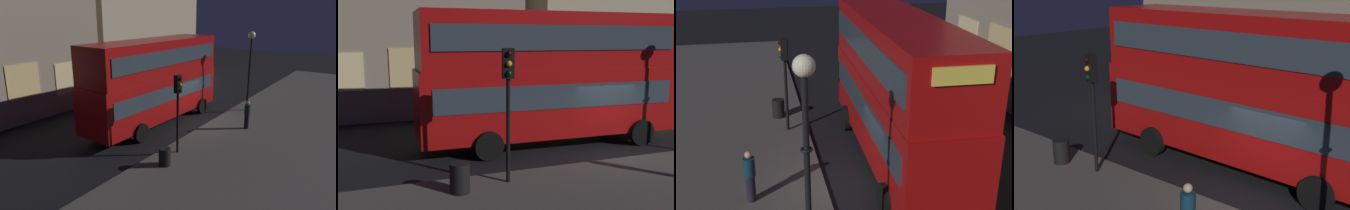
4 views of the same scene
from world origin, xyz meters
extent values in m
plane|color=black|center=(0.00, 0.00, 0.00)|extent=(80.00, 80.00, 0.00)
cube|color=#F9E09E|center=(-9.84, 8.84, 2.65)|extent=(2.18, 0.06, 1.90)
cube|color=#E5C67F|center=(-6.44, 8.84, 2.74)|extent=(2.18, 0.06, 2.11)
cube|color=#F9E09E|center=(-3.03, 8.84, 2.37)|extent=(2.18, 0.06, 2.18)
cube|color=#F2D18C|center=(4.92, 10.48, 2.69)|extent=(1.58, 0.06, 2.50)
cube|color=#F2D18C|center=(7.39, 10.48, 2.55)|extent=(1.58, 0.06, 2.04)
cube|color=#E5C67F|center=(9.87, 10.48, 2.68)|extent=(1.58, 0.06, 1.90)
cube|color=#E5C67F|center=(12.34, 10.48, 2.25)|extent=(1.58, 0.06, 1.86)
cube|color=#9E0C0C|center=(-1.80, 2.20, 1.83)|extent=(10.50, 2.81, 2.61)
cube|color=#9E0C0C|center=(-1.80, 2.20, 4.20)|extent=(10.29, 2.76, 2.11)
cube|color=#2D3842|center=(-1.80, 2.20, 2.16)|extent=(9.66, 2.85, 0.90)
cube|color=#2D3842|center=(-1.80, 2.20, 4.30)|extent=(9.66, 2.85, 0.90)
cube|color=#F2D84C|center=(3.35, 2.04, 4.78)|extent=(0.13, 1.50, 0.44)
sphere|color=white|center=(3.45, 2.85, 0.88)|extent=(0.24, 0.24, 0.24)
sphere|color=white|center=(3.40, 1.23, 0.88)|extent=(0.24, 0.24, 0.24)
cylinder|color=black|center=(1.78, 3.39, 0.53)|extent=(1.06, 0.27, 1.05)
cylinder|color=black|center=(1.70, 0.79, 0.53)|extent=(1.06, 0.27, 1.05)
cylinder|color=black|center=(-4.63, 3.59, 0.53)|extent=(1.06, 0.27, 1.05)
cylinder|color=black|center=(-4.71, 0.99, 0.53)|extent=(1.06, 0.27, 1.05)
cylinder|color=black|center=(-4.91, -1.47, 1.64)|extent=(0.12, 0.12, 3.04)
cube|color=black|center=(-4.91, -1.47, 3.58)|extent=(0.36, 0.31, 0.85)
sphere|color=black|center=(-4.93, -1.62, 3.85)|extent=(0.17, 0.17, 0.17)
sphere|color=orange|center=(-4.93, -1.62, 3.58)|extent=(0.17, 0.17, 0.17)
sphere|color=black|center=(-4.93, -1.62, 3.31)|extent=(0.17, 0.17, 0.17)
cylinder|color=black|center=(-6.41, -1.76, 0.53)|extent=(0.56, 0.56, 0.82)
camera|label=1|loc=(-17.30, -9.46, 6.90)|focal=34.39mm
camera|label=2|loc=(-8.65, -11.56, 4.25)|focal=41.16mm
camera|label=3|loc=(12.37, -2.63, 7.78)|focal=47.47mm
camera|label=4|loc=(6.28, -10.44, 6.32)|focal=49.17mm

